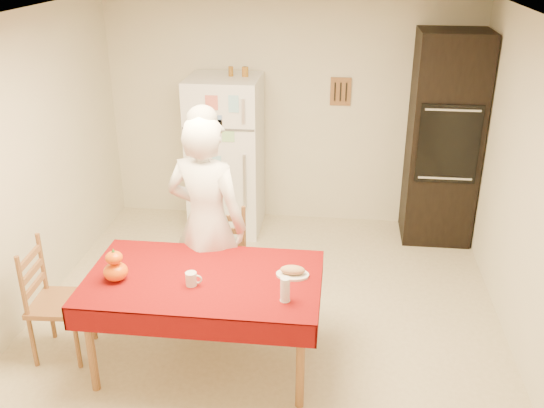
% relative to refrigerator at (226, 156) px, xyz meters
% --- Properties ---
extents(floor, '(4.50, 4.50, 0.00)m').
position_rel_refrigerator_xyz_m(floor, '(0.65, -1.88, -0.85)').
color(floor, tan).
rests_on(floor, ground).
extents(room_shell, '(4.02, 4.52, 2.51)m').
position_rel_refrigerator_xyz_m(room_shell, '(0.65, -1.88, 0.77)').
color(room_shell, beige).
rests_on(room_shell, ground).
extents(refrigerator, '(0.75, 0.74, 1.70)m').
position_rel_refrigerator_xyz_m(refrigerator, '(0.00, 0.00, 0.00)').
color(refrigerator, white).
rests_on(refrigerator, floor).
extents(oven_cabinet, '(0.70, 0.62, 2.20)m').
position_rel_refrigerator_xyz_m(oven_cabinet, '(2.28, 0.05, 0.25)').
color(oven_cabinet, black).
rests_on(oven_cabinet, floor).
extents(dining_table, '(1.70, 1.00, 0.76)m').
position_rel_refrigerator_xyz_m(dining_table, '(0.28, -2.39, -0.16)').
color(dining_table, brown).
rests_on(dining_table, floor).
extents(chair_far, '(0.46, 0.44, 0.95)m').
position_rel_refrigerator_xyz_m(chair_far, '(0.27, -1.65, -0.34)').
color(chair_far, brown).
rests_on(chair_far, floor).
extents(chair_left, '(0.43, 0.44, 0.95)m').
position_rel_refrigerator_xyz_m(chair_left, '(-0.92, -2.39, -0.34)').
color(chair_left, brown).
rests_on(chair_left, floor).
extents(seated_woman, '(0.75, 0.59, 1.83)m').
position_rel_refrigerator_xyz_m(seated_woman, '(0.20, -1.84, 0.06)').
color(seated_woman, silver).
rests_on(seated_woman, floor).
extents(coffee_mug, '(0.08, 0.08, 0.10)m').
position_rel_refrigerator_xyz_m(coffee_mug, '(0.22, -2.50, -0.04)').
color(coffee_mug, silver).
rests_on(coffee_mug, dining_table).
extents(pumpkin_lower, '(0.18, 0.18, 0.13)m').
position_rel_refrigerator_xyz_m(pumpkin_lower, '(-0.33, -2.49, -0.02)').
color(pumpkin_lower, '#DC3905').
rests_on(pumpkin_lower, dining_table).
extents(pumpkin_upper, '(0.12, 0.12, 0.09)m').
position_rel_refrigerator_xyz_m(pumpkin_upper, '(-0.33, -2.49, 0.09)').
color(pumpkin_upper, '#CD4204').
rests_on(pumpkin_upper, pumpkin_lower).
extents(wine_glass, '(0.07, 0.07, 0.18)m').
position_rel_refrigerator_xyz_m(wine_glass, '(0.90, -2.63, -0.00)').
color(wine_glass, silver).
rests_on(wine_glass, dining_table).
extents(bread_plate, '(0.24, 0.24, 0.02)m').
position_rel_refrigerator_xyz_m(bread_plate, '(0.92, -2.29, -0.08)').
color(bread_plate, white).
rests_on(bread_plate, dining_table).
extents(bread_loaf, '(0.18, 0.10, 0.06)m').
position_rel_refrigerator_xyz_m(bread_loaf, '(0.92, -2.29, -0.04)').
color(bread_loaf, '#AB8354').
rests_on(bread_loaf, bread_plate).
extents(spice_jar_left, '(0.05, 0.05, 0.10)m').
position_rel_refrigerator_xyz_m(spice_jar_left, '(0.07, 0.05, 0.90)').
color(spice_jar_left, brown).
rests_on(spice_jar_left, refrigerator).
extents(spice_jar_mid, '(0.05, 0.05, 0.10)m').
position_rel_refrigerator_xyz_m(spice_jar_mid, '(0.23, 0.05, 0.90)').
color(spice_jar_mid, '#99651B').
rests_on(spice_jar_mid, refrigerator).
extents(spice_jar_right, '(0.05, 0.05, 0.10)m').
position_rel_refrigerator_xyz_m(spice_jar_right, '(0.21, 0.05, 0.90)').
color(spice_jar_right, '#995B1B').
rests_on(spice_jar_right, refrigerator).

